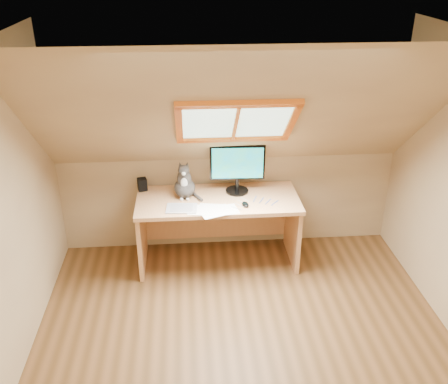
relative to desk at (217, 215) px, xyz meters
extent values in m
plane|color=brown|center=(0.13, -1.45, -0.51)|extent=(3.50, 3.50, 0.00)
cube|color=tan|center=(0.13, 0.30, -0.01)|extent=(3.50, 0.02, 1.00)
cube|color=silver|center=(0.13, -2.22, 1.89)|extent=(3.50, 1.95, 0.02)
cube|color=tan|center=(0.13, -0.47, 1.19)|extent=(3.50, 1.56, 1.41)
cube|color=#B2E0CC|center=(0.13, -0.40, 1.12)|extent=(0.90, 0.53, 0.48)
cube|color=orange|center=(0.13, -0.40, 1.12)|extent=(1.02, 0.64, 0.59)
cube|color=tan|center=(0.00, -0.07, 0.20)|extent=(1.60, 0.70, 0.04)
cube|color=tan|center=(-0.77, -0.07, -0.16)|extent=(0.04, 0.63, 0.69)
cube|color=tan|center=(0.77, -0.07, -0.16)|extent=(0.04, 0.63, 0.69)
cube|color=tan|center=(0.00, 0.25, -0.16)|extent=(1.50, 0.03, 0.48)
cylinder|color=black|center=(0.20, 0.06, 0.23)|extent=(0.23, 0.23, 0.02)
cylinder|color=black|center=(0.20, 0.06, 0.31)|extent=(0.04, 0.04, 0.13)
cube|color=black|center=(0.20, 0.06, 0.55)|extent=(0.54, 0.06, 0.35)
cube|color=blue|center=(0.20, 0.03, 0.55)|extent=(0.50, 0.03, 0.31)
ellipsoid|color=#403B38|center=(-0.32, 0.01, 0.31)|extent=(0.22, 0.26, 0.18)
ellipsoid|color=#403B38|center=(-0.32, 0.00, 0.42)|extent=(0.14, 0.14, 0.19)
ellipsoid|color=silver|center=(-0.32, -0.06, 0.40)|extent=(0.07, 0.04, 0.11)
ellipsoid|color=#403B38|center=(-0.32, -0.05, 0.53)|extent=(0.11, 0.10, 0.10)
sphere|color=silver|center=(-0.33, -0.09, 0.51)|extent=(0.04, 0.04, 0.04)
cone|color=#403B38|center=(-0.36, -0.03, 0.58)|extent=(0.05, 0.05, 0.06)
cone|color=#403B38|center=(-0.29, -0.03, 0.58)|extent=(0.05, 0.05, 0.06)
cube|color=black|center=(-0.75, 0.18, 0.29)|extent=(0.11, 0.11, 0.13)
cube|color=#B2B2B7|center=(-0.36, -0.27, 0.23)|extent=(0.30, 0.23, 0.01)
ellipsoid|color=black|center=(0.25, -0.25, 0.24)|extent=(0.08, 0.12, 0.03)
cube|color=white|center=(-0.08, -0.33, 0.22)|extent=(0.33, 0.27, 0.00)
cube|color=white|center=(-0.08, -0.33, 0.23)|extent=(0.32, 0.24, 0.00)
cube|color=white|center=(-0.08, -0.33, 0.23)|extent=(0.35, 0.30, 0.00)
cube|color=white|center=(-0.08, -0.33, 0.23)|extent=(0.34, 0.28, 0.00)
camera|label=1|loc=(-0.29, -4.44, 2.43)|focal=40.00mm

